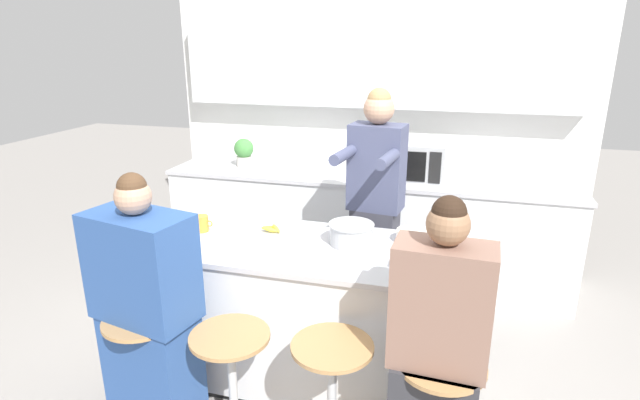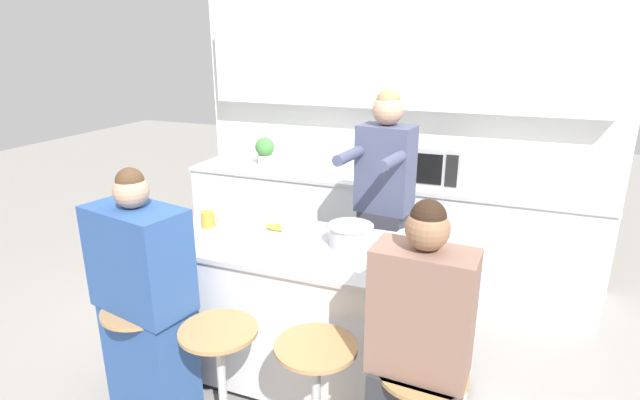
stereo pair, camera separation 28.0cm
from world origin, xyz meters
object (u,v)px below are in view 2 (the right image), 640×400
object	(u,v)px
kitchen_island	(315,315)
potted_plant	(265,150)
person_cooking	(383,218)
juice_carton	(409,264)
person_seated_near	(417,375)
person_wrapped_blanket	(145,308)
bar_stool_center_right	(316,400)
cooking_pot	(351,235)
coffee_cup_near	(208,219)
microwave	(431,164)
bar_stool_leftmost	(145,358)
fruit_bowl	(414,240)
bar_stool_center_left	(222,381)
banana_bunch	(275,227)

from	to	relation	value
kitchen_island	potted_plant	xyz separation A→B (m)	(-1.10, 1.51, 0.60)
person_cooking	juice_carton	distance (m)	1.00
person_seated_near	juice_carton	distance (m)	0.50
person_wrapped_blanket	bar_stool_center_right	bearing A→B (deg)	12.11
cooking_pot	coffee_cup_near	world-z (taller)	cooking_pot
person_seated_near	microwave	distance (m)	2.13
person_cooking	person_seated_near	size ratio (longest dim) A/B	1.20
person_seated_near	coffee_cup_near	world-z (taller)	person_seated_near
person_wrapped_blanket	coffee_cup_near	bearing A→B (deg)	103.15
bar_stool_leftmost	fruit_bowl	size ratio (longest dim) A/B	3.54
person_wrapped_blanket	juice_carton	world-z (taller)	person_wrapped_blanket
microwave	person_seated_near	bearing A→B (deg)	-81.33
microwave	person_wrapped_blanket	bearing A→B (deg)	-118.39
bar_stool_center_left	banana_bunch	size ratio (longest dim) A/B	4.96
juice_carton	fruit_bowl	bearing A→B (deg)	98.21
kitchen_island	juice_carton	distance (m)	0.84
bar_stool_center_left	kitchen_island	bearing A→B (deg)	69.19
bar_stool_leftmost	person_wrapped_blanket	bearing A→B (deg)	64.36
bar_stool_leftmost	person_cooking	bearing A→B (deg)	53.48
kitchen_island	bar_stool_leftmost	xyz separation A→B (m)	(-0.73, -0.63, -0.07)
kitchen_island	person_cooking	bearing A→B (deg)	71.38
person_cooking	person_seated_near	distance (m)	1.37
bar_stool_center_right	coffee_cup_near	xyz separation A→B (m)	(-0.98, 0.63, 0.57)
bar_stool_center_right	cooking_pot	xyz separation A→B (m)	(-0.06, 0.68, 0.58)
kitchen_island	bar_stool_leftmost	world-z (taller)	kitchen_island
bar_stool_leftmost	bar_stool_center_right	xyz separation A→B (m)	(0.98, 0.04, 0.00)
kitchen_island	banana_bunch	xyz separation A→B (m)	(-0.32, 0.14, 0.46)
person_cooking	cooking_pot	xyz separation A→B (m)	(-0.04, -0.58, 0.09)
bar_stool_leftmost	juice_carton	distance (m)	1.50
coffee_cup_near	microwave	world-z (taller)	microwave
juice_carton	microwave	distance (m)	1.74
potted_plant	bar_stool_center_left	bearing A→B (deg)	-68.27
coffee_cup_near	banana_bunch	bearing A→B (deg)	14.03
bar_stool_leftmost	microwave	bearing A→B (deg)	61.65
fruit_bowl	banana_bunch	world-z (taller)	fruit_bowl
person_seated_near	fruit_bowl	bearing A→B (deg)	106.54
bar_stool_center_left	fruit_bowl	bearing A→B (deg)	47.79
fruit_bowl	potted_plant	bearing A→B (deg)	141.00
person_wrapped_blanket	potted_plant	bearing A→B (deg)	112.15
bar_stool_center_left	microwave	distance (m)	2.31
bar_stool_leftmost	bar_stool_center_left	bearing A→B (deg)	-1.61
coffee_cup_near	banana_bunch	xyz separation A→B (m)	(0.41, 0.10, -0.03)
banana_bunch	bar_stool_center_left	bearing A→B (deg)	-84.30
person_cooking	banana_bunch	bearing A→B (deg)	-128.92
bar_stool_center_left	juice_carton	xyz separation A→B (m)	(0.83, 0.38, 0.62)
potted_plant	person_wrapped_blanket	bearing A→B (deg)	-79.67
bar_stool_center_left	person_wrapped_blanket	size ratio (longest dim) A/B	0.48
person_seated_near	bar_stool_center_right	bearing A→B (deg)	-177.50
bar_stool_center_right	coffee_cup_near	size ratio (longest dim) A/B	5.95
cooking_pot	person_seated_near	bearing A→B (deg)	-52.30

